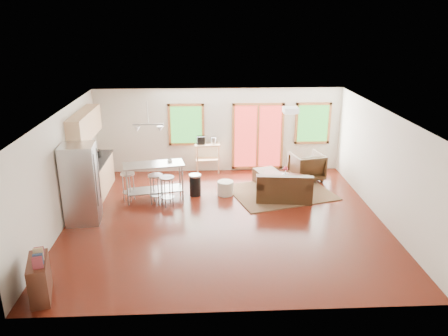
{
  "coord_description": "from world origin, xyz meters",
  "views": [
    {
      "loc": [
        -0.47,
        -9.54,
        4.67
      ],
      "look_at": [
        0.0,
        0.3,
        1.2
      ],
      "focal_mm": 35.0,
      "sensor_mm": 36.0,
      "label": 1
    }
  ],
  "objects_px": {
    "rug": "(281,192)",
    "kitchen_cart": "(206,148)",
    "coffee_table": "(282,178)",
    "loveseat": "(284,189)",
    "ottoman": "(266,177)",
    "island": "(154,175)",
    "armchair": "(307,165)",
    "refrigerator": "(81,184)"
  },
  "relations": [
    {
      "from": "rug",
      "to": "loveseat",
      "type": "height_order",
      "value": "loveseat"
    },
    {
      "from": "coffee_table",
      "to": "loveseat",
      "type": "bearing_deg",
      "value": -95.29
    },
    {
      "from": "kitchen_cart",
      "to": "island",
      "type": "bearing_deg",
      "value": -124.32
    },
    {
      "from": "refrigerator",
      "to": "rug",
      "type": "bearing_deg",
      "value": 11.92
    },
    {
      "from": "loveseat",
      "to": "ottoman",
      "type": "distance_m",
      "value": 1.26
    },
    {
      "from": "ottoman",
      "to": "island",
      "type": "relative_size",
      "value": 0.37
    },
    {
      "from": "loveseat",
      "to": "armchair",
      "type": "height_order",
      "value": "armchair"
    },
    {
      "from": "armchair",
      "to": "ottoman",
      "type": "distance_m",
      "value": 1.29
    },
    {
      "from": "ottoman",
      "to": "armchair",
      "type": "bearing_deg",
      "value": 12.52
    },
    {
      "from": "coffee_table",
      "to": "ottoman",
      "type": "bearing_deg",
      "value": 122.41
    },
    {
      "from": "rug",
      "to": "kitchen_cart",
      "type": "bearing_deg",
      "value": 138.91
    },
    {
      "from": "coffee_table",
      "to": "rug",
      "type": "bearing_deg",
      "value": -102.29
    },
    {
      "from": "loveseat",
      "to": "island",
      "type": "relative_size",
      "value": 0.92
    },
    {
      "from": "island",
      "to": "kitchen_cart",
      "type": "distance_m",
      "value": 2.49
    },
    {
      "from": "rug",
      "to": "island",
      "type": "xyz_separation_m",
      "value": [
        -3.44,
        -0.27,
        0.67
      ]
    },
    {
      "from": "refrigerator",
      "to": "kitchen_cart",
      "type": "relative_size",
      "value": 1.63
    },
    {
      "from": "ottoman",
      "to": "kitchen_cart",
      "type": "bearing_deg",
      "value": 148.64
    },
    {
      "from": "armchair",
      "to": "refrigerator",
      "type": "relative_size",
      "value": 0.47
    },
    {
      "from": "coffee_table",
      "to": "island",
      "type": "distance_m",
      "value": 3.52
    },
    {
      "from": "loveseat",
      "to": "kitchen_cart",
      "type": "xyz_separation_m",
      "value": [
        -2.01,
        2.27,
        0.49
      ]
    },
    {
      "from": "coffee_table",
      "to": "ottoman",
      "type": "height_order",
      "value": "coffee_table"
    },
    {
      "from": "loveseat",
      "to": "coffee_table",
      "type": "xyz_separation_m",
      "value": [
        0.06,
        0.67,
        0.07
      ]
    },
    {
      "from": "loveseat",
      "to": "coffee_table",
      "type": "distance_m",
      "value": 0.68
    },
    {
      "from": "rug",
      "to": "refrigerator",
      "type": "distance_m",
      "value": 5.29
    },
    {
      "from": "rug",
      "to": "kitchen_cart",
      "type": "relative_size",
      "value": 2.27
    },
    {
      "from": "loveseat",
      "to": "armchair",
      "type": "relative_size",
      "value": 1.7
    },
    {
      "from": "ottoman",
      "to": "loveseat",
      "type": "bearing_deg",
      "value": -76.8
    },
    {
      "from": "rug",
      "to": "armchair",
      "type": "height_order",
      "value": "armchair"
    },
    {
      "from": "coffee_table",
      "to": "armchair",
      "type": "bearing_deg",
      "value": 42.78
    },
    {
      "from": "armchair",
      "to": "refrigerator",
      "type": "distance_m",
      "value": 6.44
    },
    {
      "from": "ottoman",
      "to": "kitchen_cart",
      "type": "height_order",
      "value": "kitchen_cart"
    },
    {
      "from": "loveseat",
      "to": "ottoman",
      "type": "relative_size",
      "value": 2.48
    },
    {
      "from": "coffee_table",
      "to": "armchair",
      "type": "distance_m",
      "value": 1.21
    },
    {
      "from": "armchair",
      "to": "ottoman",
      "type": "bearing_deg",
      "value": -0.59
    },
    {
      "from": "rug",
      "to": "coffee_table",
      "type": "xyz_separation_m",
      "value": [
        0.04,
        0.18,
        0.36
      ]
    },
    {
      "from": "armchair",
      "to": "kitchen_cart",
      "type": "distance_m",
      "value": 3.09
    },
    {
      "from": "loveseat",
      "to": "island",
      "type": "distance_m",
      "value": 3.44
    },
    {
      "from": "armchair",
      "to": "refrigerator",
      "type": "height_order",
      "value": "refrigerator"
    },
    {
      "from": "island",
      "to": "refrigerator",
      "type": "bearing_deg",
      "value": -141.08
    },
    {
      "from": "loveseat",
      "to": "island",
      "type": "height_order",
      "value": "island"
    },
    {
      "from": "armchair",
      "to": "coffee_table",
      "type": "bearing_deg",
      "value": 29.68
    },
    {
      "from": "ottoman",
      "to": "island",
      "type": "height_order",
      "value": "island"
    }
  ]
}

